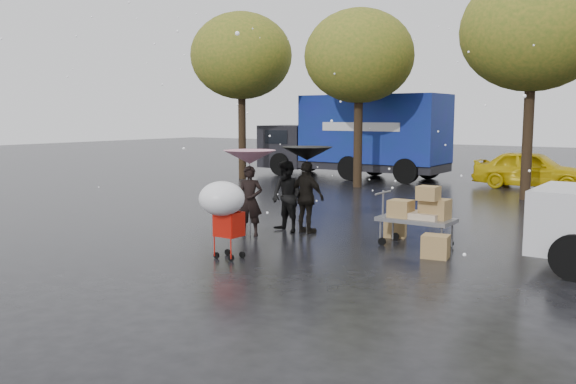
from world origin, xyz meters
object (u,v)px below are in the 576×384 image
Objects in this scene: vendor_cart at (420,212)px; shopping_cart at (223,203)px; person_pink at (250,201)px; blue_truck at (356,136)px; yellow_taxi at (532,169)px; person_black at (307,197)px.

vendor_cart is 4.04m from shopping_cart.
person_pink is 13.45m from blue_truck.
person_pink is at bearing -163.54° from vendor_cart.
blue_truck reaches higher than yellow_taxi.
vendor_cart is at bearing -7.84° from person_pink.
person_black reaches higher than vendor_cart.
blue_truck is at bearing -58.69° from person_black.
shopping_cart is (1.02, -2.08, 0.29)m from person_pink.
blue_truck is 7.29m from yellow_taxi.
vendor_cart is 11.79m from yellow_taxi.
person_pink is at bearing 56.29° from person_black.
person_black reaches higher than yellow_taxi.
person_pink is 0.19× the size of blue_truck.
yellow_taxi reaches higher than vendor_cart.
person_black is 1.11× the size of shopping_cart.
shopping_cart reaches higher than yellow_taxi.
blue_truck is at bearing 123.72° from vendor_cart.
person_black is at bearing -66.50° from blue_truck.
person_pink is 0.95× the size of person_black.
yellow_taxi is (-0.58, 11.78, -0.03)m from vendor_cart.
person_pink reaches higher than vendor_cart.
shopping_cart is at bearing 100.72° from person_black.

